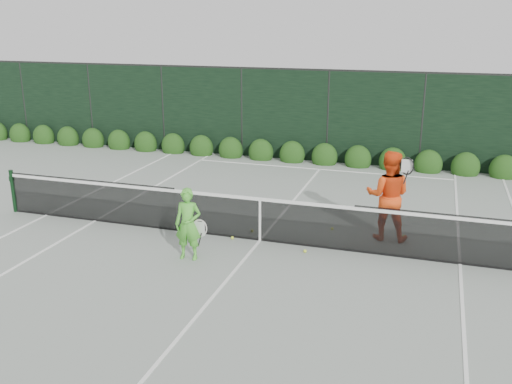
% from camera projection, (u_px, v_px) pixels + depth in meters
% --- Properties ---
extents(ground, '(80.00, 80.00, 0.00)m').
position_uv_depth(ground, '(260.00, 241.00, 12.37)').
color(ground, gray).
rests_on(ground, ground).
extents(tennis_net, '(12.90, 0.10, 1.07)m').
position_uv_depth(tennis_net, '(259.00, 217.00, 12.22)').
color(tennis_net, black).
rests_on(tennis_net, ground).
extents(player_woman, '(0.63, 0.40, 1.46)m').
position_uv_depth(player_woman, '(188.00, 224.00, 11.25)').
color(player_woman, green).
rests_on(player_woman, ground).
extents(player_man, '(0.98, 0.76, 1.96)m').
position_uv_depth(player_man, '(388.00, 196.00, 12.22)').
color(player_man, '#F64914').
rests_on(player_man, ground).
extents(court_lines, '(11.03, 23.83, 0.01)m').
position_uv_depth(court_lines, '(260.00, 240.00, 12.37)').
color(court_lines, white).
rests_on(court_lines, ground).
extents(windscreen_fence, '(32.00, 21.07, 3.06)m').
position_uv_depth(windscreen_fence, '(212.00, 214.00, 9.46)').
color(windscreen_fence, black).
rests_on(windscreen_fence, ground).
extents(hedge_row, '(31.66, 0.65, 0.94)m').
position_uv_depth(hedge_row, '(324.00, 157.00, 18.82)').
color(hedge_row, '#11370F').
rests_on(hedge_row, ground).
extents(tennis_balls, '(4.87, 1.54, 0.07)m').
position_uv_depth(tennis_balls, '(286.00, 234.00, 12.68)').
color(tennis_balls, '#D9EB34').
rests_on(tennis_balls, ground).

